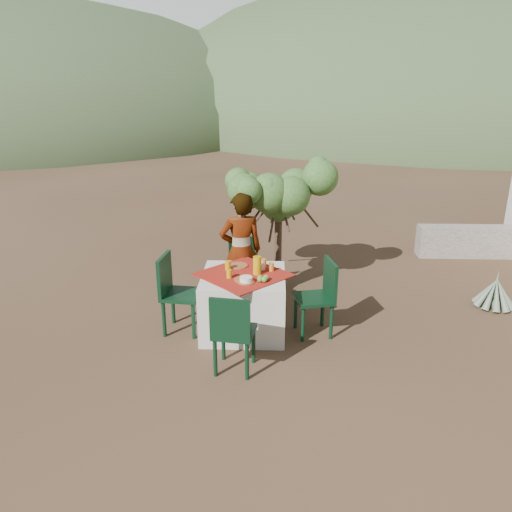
{
  "coord_description": "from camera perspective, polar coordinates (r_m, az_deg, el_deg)",
  "views": [
    {
      "loc": [
        -0.31,
        -5.25,
        3.01
      ],
      "look_at": [
        -0.53,
        0.83,
        0.86
      ],
      "focal_mm": 35.0,
      "sensor_mm": 36.0,
      "label": 1
    }
  ],
  "objects": [
    {
      "name": "chair_far",
      "position": [
        7.25,
        -1.38,
        -0.98
      ],
      "size": [
        0.51,
        0.51,
        0.86
      ],
      "rotation": [
        0.0,
        0.0,
        0.34
      ],
      "color": "black",
      "rests_on": "ground"
    },
    {
      "name": "juice_pitcher",
      "position": [
        6.08,
        0.14,
        -1.08
      ],
      "size": [
        0.1,
        0.1,
        0.22
      ],
      "primitive_type": "cylinder",
      "color": "#D49D0D",
      "rests_on": "table"
    },
    {
      "name": "shrub_tree",
      "position": [
        7.39,
        3.03,
        6.57
      ],
      "size": [
        1.47,
        1.44,
        1.73
      ],
      "color": "#4C3226",
      "rests_on": "ground"
    },
    {
      "name": "glass_far",
      "position": [
        6.25,
        -3.23,
        -1.08
      ],
      "size": [
        0.07,
        0.07,
        0.12
      ],
      "primitive_type": "cylinder",
      "color": "#D49D0D",
      "rests_on": "table"
    },
    {
      "name": "person",
      "position": [
        6.78,
        -1.73,
        0.56
      ],
      "size": [
        0.68,
        0.55,
        1.62
      ],
      "primitive_type": "imported",
      "rotation": [
        0.0,
        0.0,
        3.44
      ],
      "color": "#8C6651",
      "rests_on": "ground"
    },
    {
      "name": "chair_left",
      "position": [
        6.27,
        -9.25,
        -3.84
      ],
      "size": [
        0.51,
        0.51,
        1.0
      ],
      "rotation": [
        0.0,
        0.0,
        1.46
      ],
      "color": "black",
      "rests_on": "ground"
    },
    {
      "name": "hill_far_center",
      "position": [
        57.45,
        -1.69,
        16.45
      ],
      "size": [
        60.0,
        60.0,
        24.0
      ],
      "primitive_type": "ellipsoid",
      "color": "gray",
      "rests_on": "ground"
    },
    {
      "name": "white_bowl",
      "position": [
        5.86,
        -1.15,
        -2.65
      ],
      "size": [
        0.15,
        0.15,
        0.06
      ],
      "primitive_type": "cylinder",
      "color": "white",
      "rests_on": "bowl_plate"
    },
    {
      "name": "jar_right",
      "position": [
        6.33,
        0.89,
        -0.78
      ],
      "size": [
        0.07,
        0.07,
        0.11
      ],
      "primitive_type": "cylinder",
      "color": "orange",
      "rests_on": "table"
    },
    {
      "name": "plate_far",
      "position": [
        6.38,
        -2.08,
        -1.09
      ],
      "size": [
        0.26,
        0.26,
        0.01
      ],
      "primitive_type": "cylinder",
      "color": "brown",
      "rests_on": "table"
    },
    {
      "name": "chair_near",
      "position": [
        5.32,
        -2.69,
        -8.5
      ],
      "size": [
        0.49,
        0.49,
        0.93
      ],
      "rotation": [
        0.0,
        0.0,
        2.99
      ],
      "color": "black",
      "rests_on": "ground"
    },
    {
      "name": "bowl_plate",
      "position": [
        5.87,
        -1.15,
        -2.96
      ],
      "size": [
        0.21,
        0.21,
        0.01
      ],
      "primitive_type": "cylinder",
      "color": "brown",
      "rests_on": "table"
    },
    {
      "name": "plate_near",
      "position": [
        5.94,
        -1.5,
        -2.7
      ],
      "size": [
        0.21,
        0.21,
        0.01
      ],
      "primitive_type": "cylinder",
      "color": "brown",
      "rests_on": "table"
    },
    {
      "name": "hill_near_left",
      "position": [
        39.56,
        -25.23,
        13.32
      ],
      "size": [
        40.0,
        40.0,
        16.0
      ],
      "primitive_type": "ellipsoid",
      "color": "#354C2A",
      "rests_on": "ground"
    },
    {
      "name": "napkin_holder",
      "position": [
        6.23,
        0.69,
        -1.22
      ],
      "size": [
        0.08,
        0.06,
        0.09
      ],
      "primitive_type": "cube",
      "rotation": [
        0.0,
        0.0,
        0.31
      ],
      "color": "white",
      "rests_on": "table"
    },
    {
      "name": "jar_left",
      "position": [
        6.21,
        1.77,
        -1.26
      ],
      "size": [
        0.06,
        0.06,
        0.1
      ],
      "primitive_type": "cylinder",
      "color": "orange",
      "rests_on": "table"
    },
    {
      "name": "fruit_cluster",
      "position": [
        5.89,
        0.76,
        -2.59
      ],
      "size": [
        0.14,
        0.13,
        0.07
      ],
      "color": "#5F9435",
      "rests_on": "table"
    },
    {
      "name": "glass_near",
      "position": [
        5.99,
        -3.08,
        -2.04
      ],
      "size": [
        0.07,
        0.07,
        0.11
      ],
      "primitive_type": "cylinder",
      "color": "#D49D0D",
      "rests_on": "table"
    },
    {
      "name": "ground",
      "position": [
        6.06,
        4.81,
        -10.37
      ],
      "size": [
        160.0,
        160.0,
        0.0
      ],
      "primitive_type": "plane",
      "color": "#3A271A",
      "rests_on": "ground"
    },
    {
      "name": "chair_right",
      "position": [
        6.19,
        7.37,
        -4.31
      ],
      "size": [
        0.52,
        0.52,
        0.96
      ],
      "rotation": [
        0.0,
        0.0,
        4.92
      ],
      "color": "black",
      "rests_on": "ground"
    },
    {
      "name": "stone_wall",
      "position": [
        9.88,
        25.3,
        1.49
      ],
      "size": [
        2.6,
        0.35,
        0.55
      ],
      "primitive_type": "cube",
      "color": "gray",
      "rests_on": "ground"
    },
    {
      "name": "agave",
      "position": [
        7.73,
        25.64,
        -3.87
      ],
      "size": [
        0.57,
        0.56,
        0.6
      ],
      "rotation": [
        0.0,
        0.0,
        0.1
      ],
      "color": "slate",
      "rests_on": "ground"
    },
    {
      "name": "hill_near_right",
      "position": [
        43.15,
        19.27,
        14.42
      ],
      "size": [
        48.0,
        48.0,
        20.0
      ],
      "primitive_type": "ellipsoid",
      "color": "#354C2A",
      "rests_on": "ground"
    },
    {
      "name": "table",
      "position": [
        6.27,
        -1.43,
        -5.33
      ],
      "size": [
        1.3,
        1.3,
        0.76
      ],
      "color": "white",
      "rests_on": "ground"
    }
  ]
}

